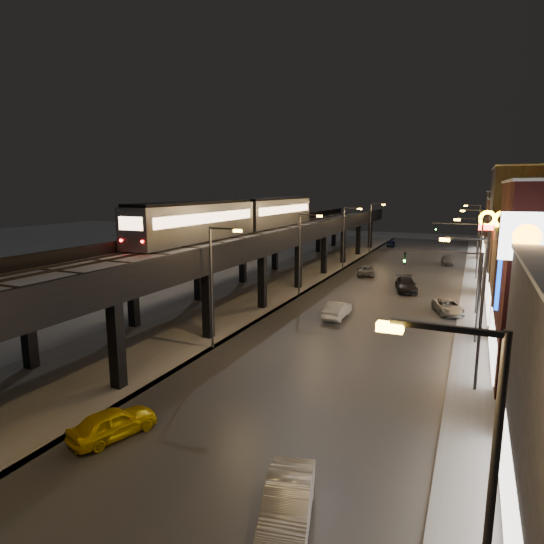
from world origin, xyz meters
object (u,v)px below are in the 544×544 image
(subway_train, at_px, (243,216))
(car_mid_silver, at_px, (366,271))
(car_taxi, at_px, (113,424))
(car_onc_red, at_px, (447,260))
(car_onc_silver, at_px, (288,505))
(sign_citgo, at_px, (523,267))
(car_onc_dark, at_px, (448,307))
(car_near_white, at_px, (337,310))
(car_far_white, at_px, (391,243))
(car_onc_white, at_px, (406,285))

(subway_train, xyz_separation_m, car_mid_silver, (11.78, 13.17, -7.84))
(car_taxi, distance_m, car_mid_silver, 45.46)
(car_taxi, distance_m, car_onc_red, 60.15)
(car_onc_silver, height_order, car_onc_red, car_onc_silver)
(sign_citgo, bearing_deg, car_onc_dark, 100.56)
(car_near_white, bearing_deg, car_taxi, 81.07)
(car_far_white, xyz_separation_m, car_onc_white, (8.47, -40.44, 0.11))
(car_onc_silver, distance_m, car_onc_red, 60.94)
(subway_train, distance_m, sign_citgo, 35.85)
(car_taxi, xyz_separation_m, car_near_white, (4.10, 23.82, 0.05))
(subway_train, bearing_deg, car_onc_dark, -7.03)
(car_onc_dark, xyz_separation_m, car_onc_red, (-1.71, 29.63, 0.06))
(car_taxi, bearing_deg, car_far_white, -71.56)
(subway_train, bearing_deg, car_far_white, 77.96)
(car_mid_silver, xyz_separation_m, car_onc_silver, (7.74, -47.30, 0.11))
(car_far_white, bearing_deg, car_near_white, 88.66)
(car_onc_silver, distance_m, car_onc_dark, 31.49)
(car_near_white, relative_size, car_onc_dark, 0.99)
(car_taxi, xyz_separation_m, car_far_white, (-0.15, 77.85, -0.04))
(car_mid_silver, distance_m, sign_citgo, 40.46)
(car_near_white, height_order, car_onc_white, car_onc_white)
(car_mid_silver, height_order, car_onc_white, car_onc_white)
(car_mid_silver, height_order, car_onc_dark, car_mid_silver)
(car_onc_dark, bearing_deg, sign_citgo, -98.59)
(car_far_white, height_order, sign_citgo, sign_citgo)
(car_near_white, distance_m, car_mid_silver, 21.70)
(car_mid_silver, bearing_deg, subway_train, 34.75)
(car_mid_silver, bearing_deg, car_onc_dark, 111.90)
(subway_train, distance_m, car_onc_red, 35.17)
(car_onc_white, bearing_deg, car_onc_silver, -101.94)
(car_onc_red, bearing_deg, car_onc_dark, -93.75)
(car_near_white, relative_size, car_far_white, 1.18)
(subway_train, distance_m, car_onc_white, 20.44)
(car_far_white, relative_size, car_onc_dark, 0.85)
(car_onc_silver, relative_size, sign_citgo, 0.44)
(car_onc_red, distance_m, sign_citgo, 51.21)
(car_mid_silver, relative_size, car_onc_red, 1.16)
(car_taxi, height_order, car_mid_silver, car_taxi)
(car_taxi, bearing_deg, car_mid_silver, -74.08)
(car_onc_dark, xyz_separation_m, car_onc_white, (-4.94, 8.02, 0.13))
(car_near_white, xyz_separation_m, car_far_white, (-4.24, 54.03, -0.09))
(sign_citgo, bearing_deg, car_onc_white, 107.02)
(subway_train, height_order, car_near_white, subway_train)
(car_mid_silver, bearing_deg, car_onc_red, -138.73)
(car_onc_dark, relative_size, sign_citgo, 0.43)
(car_onc_silver, xyz_separation_m, car_onc_dark, (3.61, 31.28, -0.13))
(car_mid_silver, distance_m, car_onc_red, 16.68)
(car_taxi, relative_size, car_onc_dark, 0.90)
(car_mid_silver, xyz_separation_m, sign_citgo, (15.22, -36.75, 7.42))
(car_mid_silver, relative_size, car_onc_white, 0.90)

